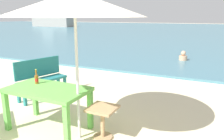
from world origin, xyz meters
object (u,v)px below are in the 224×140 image
object	(u,v)px
patio_umbrella	(75,4)
beer_bottle_amber	(37,79)
side_table_wood	(103,118)
picnic_table_green	(48,94)
boat_barge	(52,21)
bench_teal_center	(41,76)
swimmer_person	(183,57)

from	to	relation	value
patio_umbrella	beer_bottle_amber	bearing A→B (deg)	171.47
side_table_wood	beer_bottle_amber	bearing A→B (deg)	-179.63
picnic_table_green	boat_barge	distance (m)	37.59
bench_teal_center	boat_barge	world-z (taller)	boat_barge
patio_umbrella	side_table_wood	world-z (taller)	patio_umbrella
bench_teal_center	side_table_wood	bearing A→B (deg)	-24.85
bench_teal_center	boat_barge	size ratio (longest dim) A/B	0.17
picnic_table_green	side_table_wood	size ratio (longest dim) A/B	2.59
swimmer_person	boat_barge	distance (m)	33.40
bench_teal_center	swimmer_person	world-z (taller)	bench_teal_center
beer_bottle_amber	boat_barge	distance (m)	37.27
beer_bottle_amber	swimmer_person	xyz separation A→B (m)	(1.59, 6.98, -0.61)
picnic_table_green	bench_teal_center	size ratio (longest dim) A/B	1.12
bench_teal_center	swimmer_person	bearing A→B (deg)	67.20
beer_bottle_amber	bench_teal_center	world-z (taller)	beer_bottle_amber
beer_bottle_amber	side_table_wood	distance (m)	1.43
picnic_table_green	bench_teal_center	xyz separation A→B (m)	(-1.25, 1.17, -0.11)
bench_teal_center	swimmer_person	distance (m)	6.44
picnic_table_green	side_table_wood	bearing A→B (deg)	7.64
beer_bottle_amber	picnic_table_green	bearing A→B (deg)	-19.89
picnic_table_green	beer_bottle_amber	distance (m)	0.42
picnic_table_green	boat_barge	world-z (taller)	boat_barge
picnic_table_green	beer_bottle_amber	bearing A→B (deg)	160.11
bench_teal_center	boat_barge	bearing A→B (deg)	129.61
patio_umbrella	bench_teal_center	distance (m)	2.74
picnic_table_green	boat_barge	xyz separation A→B (m)	(-24.13, 28.82, 0.41)
side_table_wood	patio_umbrella	bearing A→B (deg)	-155.84
patio_umbrella	bench_teal_center	world-z (taller)	patio_umbrella
patio_umbrella	bench_teal_center	size ratio (longest dim) A/B	1.84
beer_bottle_amber	boat_barge	xyz separation A→B (m)	(-23.78, 28.69, 0.20)
bench_teal_center	swimmer_person	size ratio (longest dim) A/B	3.05
patio_umbrella	bench_teal_center	xyz separation A→B (m)	(-1.89, 1.20, -1.58)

